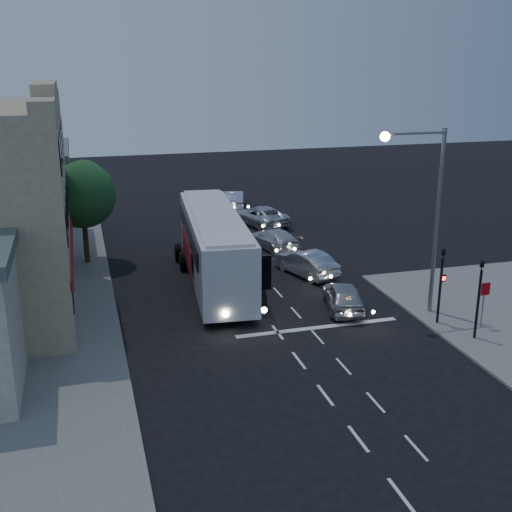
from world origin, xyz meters
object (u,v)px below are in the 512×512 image
object	(u,v)px
car_extra	(234,200)
car_sedan_c	(260,216)
streetlight	(426,201)
car_sedan_b	(274,239)
traffic_signal_main	(441,277)
street_tree	(82,192)
tour_bus	(215,246)
traffic_signal_side	(480,290)
regulatory_sign	(484,297)
car_sedan_a	(306,263)
car_suv	(343,296)

from	to	relation	value
car_extra	car_sedan_c	bearing A→B (deg)	110.76
car_sedan_c	streetlight	distance (m)	19.83
car_sedan_b	traffic_signal_main	world-z (taller)	traffic_signal_main
car_extra	street_tree	bearing A→B (deg)	59.67
tour_bus	car_sedan_b	world-z (taller)	tour_bus
car_sedan_b	traffic_signal_side	size ratio (longest dim) A/B	1.13
car_sedan_c	traffic_signal_main	world-z (taller)	traffic_signal_main
regulatory_sign	street_tree	world-z (taller)	street_tree
car_sedan_b	traffic_signal_main	xyz separation A→B (m)	(3.77, -14.17, 1.75)
car_extra	regulatory_sign	world-z (taller)	regulatory_sign
car_sedan_a	traffic_signal_side	size ratio (longest dim) A/B	1.10
car_sedan_b	regulatory_sign	xyz separation A→B (m)	(5.47, -15.18, 0.92)
tour_bus	street_tree	bearing A→B (deg)	146.05
regulatory_sign	street_tree	bearing A→B (deg)	138.92
car_sedan_a	car_sedan_b	xyz separation A→B (m)	(-0.20, 5.60, -0.07)
traffic_signal_main	traffic_signal_side	bearing A→B (deg)	-70.51
tour_bus	car_suv	size ratio (longest dim) A/B	3.21
car_suv	regulatory_sign	bearing A→B (deg)	156.36
street_tree	car_sedan_a	bearing A→B (deg)	-24.88
car_extra	car_suv	bearing A→B (deg)	104.99
car_sedan_a	car_sedan_c	xyz separation A→B (m)	(0.64, 11.86, -0.00)
car_suv	streetlight	xyz separation A→B (m)	(3.30, -1.60, 5.02)
car_sedan_a	streetlight	xyz separation A→B (m)	(3.31, -7.15, 4.99)
traffic_signal_side	regulatory_sign	bearing A→B (deg)	43.92
traffic_signal_side	tour_bus	bearing A→B (deg)	132.13
tour_bus	car_suv	world-z (taller)	tour_bus
car_sedan_c	traffic_signal_side	distance (m)	22.76
car_sedan_b	regulatory_sign	size ratio (longest dim) A/B	2.11
tour_bus	traffic_signal_side	xyz separation A→B (m)	(9.64, -10.66, 0.23)
tour_bus	regulatory_sign	distance (m)	14.41
traffic_signal_side	street_tree	world-z (taller)	street_tree
car_extra	car_sedan_b	bearing A→B (deg)	103.90
car_sedan_b	streetlight	xyz separation A→B (m)	(3.51, -12.74, 5.06)
car_suv	streetlight	size ratio (longest dim) A/B	0.46
car_suv	car_sedan_c	size ratio (longest dim) A/B	0.79
car_sedan_b	car_extra	distance (m)	12.19
tour_bus	traffic_signal_main	distance (m)	12.46
car_sedan_b	regulatory_sign	world-z (taller)	regulatory_sign
tour_bus	streetlight	size ratio (longest dim) A/B	1.49
car_extra	traffic_signal_main	world-z (taller)	traffic_signal_main
car_sedan_b	street_tree	world-z (taller)	street_tree
traffic_signal_side	car_sedan_b	bearing A→B (deg)	105.47
tour_bus	street_tree	world-z (taller)	street_tree
car_sedan_a	car_sedan_b	size ratio (longest dim) A/B	0.97
car_suv	car_sedan_a	distance (m)	5.55
traffic_signal_main	car_sedan_b	bearing A→B (deg)	104.90
car_sedan_a	street_tree	xyz separation A→B (m)	(-12.24, 5.68, 3.76)
car_sedan_b	traffic_signal_side	world-z (taller)	traffic_signal_side
car_sedan_b	streetlight	world-z (taller)	streetlight
streetlight	car_suv	bearing A→B (deg)	154.17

